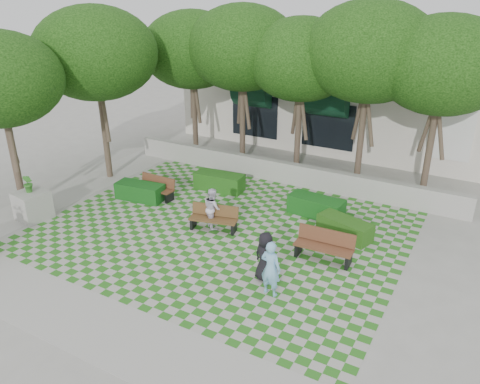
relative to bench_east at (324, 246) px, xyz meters
The scene contains 18 objects.
ground 3.88m from the bench_east, 164.37° to the right, with size 90.00×90.00×0.00m, color gray.
lawn 3.74m from the bench_east, behind, with size 12.00×12.00×0.00m, color #2B721E.
sidewalk_south 6.85m from the bench_east, 122.91° to the right, with size 16.00×2.00×0.01m, color #9E9B93.
sidewalk_west 10.92m from the bench_east, behind, with size 2.00×12.00×0.01m, color #9E9B93.
retaining_wall 6.36m from the bench_east, 125.75° to the left, with size 15.00×0.36×0.90m, color #9E9B93.
bench_east is the anchor object (origin of this frame).
bench_mid 3.99m from the bench_east, behind, with size 1.74×0.93×0.87m.
bench_west 7.56m from the bench_east, behind, with size 1.67×0.60×0.87m.
hedge_east 1.72m from the bench_east, 86.43° to the left, with size 1.84×0.73×0.64m, color #1F4B14.
hedge_midright 3.06m from the bench_east, 115.36° to the left, with size 2.01×0.81×0.70m, color #134816.
hedge_midleft 6.45m from the bench_east, 151.53° to the left, with size 2.03×0.81×0.71m, color #1B4E14.
hedge_west 7.91m from the bench_east, behind, with size 1.91×0.76×0.67m, color #124616.
planter_back 10.43m from the bench_east, 166.16° to the right, with size 1.17×1.17×1.72m.
person_blue 2.54m from the bench_east, 105.00° to the right, with size 0.59×0.39×1.62m, color #7FBEE8.
person_dark 2.19m from the bench_east, 120.14° to the right, with size 0.73×0.48×1.50m, color black.
person_white 4.13m from the bench_east, behind, with size 0.70×0.55×1.45m, color silver.
tree_row 8.81m from the bench_east, 138.62° to the left, with size 17.70×13.40×7.41m.
building 13.49m from the bench_east, 102.04° to the left, with size 18.00×8.92×5.15m.
Camera 1 is at (7.57, -11.05, 7.66)m, focal length 35.00 mm.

